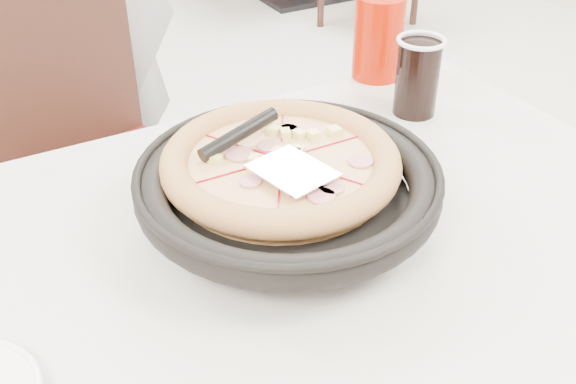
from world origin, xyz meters
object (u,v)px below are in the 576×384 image
cola_glass (417,79)px  red_cup (378,37)px  pizza (281,172)px  pizza_pan (288,197)px  chair_far (109,182)px

cola_glass → red_cup: 0.16m
pizza → cola_glass: bearing=22.4°
pizza_pan → pizza: 0.04m
pizza_pan → pizza: size_ratio=1.12×
pizza_pan → cola_glass: 0.40m
chair_far → red_cup: size_ratio=5.94×
chair_far → red_cup: (0.49, -0.31, 0.35)m
pizza → pizza_pan: bearing=-102.4°
chair_far → cola_glass: (0.46, -0.47, 0.34)m
pizza_pan → red_cup: 0.52m
chair_far → pizza_pan: (0.10, -0.65, 0.32)m
cola_glass → red_cup: (0.03, 0.16, 0.02)m
chair_far → cola_glass: bearing=117.7°
pizza → red_cup: 0.49m
pizza → red_cup: bearing=38.8°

